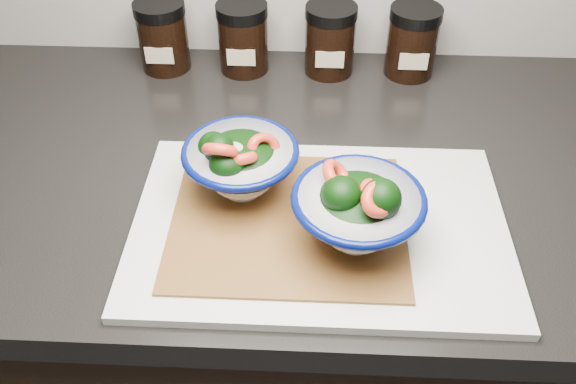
{
  "coord_description": "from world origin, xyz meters",
  "views": [
    {
      "loc": [
        0.08,
        0.81,
        1.43
      ],
      "look_at": [
        0.06,
        1.32,
        0.96
      ],
      "focal_mm": 38.0,
      "sensor_mm": 36.0,
      "label": 1
    }
  ],
  "objects_px": {
    "bowl_left": "(239,163)",
    "spice_jar_b": "(243,38)",
    "cutting_board": "(319,226)",
    "spice_jar_a": "(163,36)",
    "bowl_right": "(359,210)",
    "spice_jar_c": "(330,39)",
    "spice_jar_d": "(412,41)"
  },
  "relations": [
    {
      "from": "bowl_left",
      "to": "spice_jar_b",
      "type": "xyz_separation_m",
      "value": [
        -0.03,
        0.32,
        -0.0
      ]
    },
    {
      "from": "cutting_board",
      "to": "spice_jar_a",
      "type": "bearing_deg",
      "value": 124.98
    },
    {
      "from": "bowl_left",
      "to": "bowl_right",
      "type": "bearing_deg",
      "value": -29.37
    },
    {
      "from": "spice_jar_a",
      "to": "spice_jar_b",
      "type": "xyz_separation_m",
      "value": [
        0.13,
        0.0,
        0.0
      ]
    },
    {
      "from": "spice_jar_c",
      "to": "spice_jar_a",
      "type": "bearing_deg",
      "value": 180.0
    },
    {
      "from": "bowl_right",
      "to": "spice_jar_d",
      "type": "bearing_deg",
      "value": 75.69
    },
    {
      "from": "spice_jar_a",
      "to": "spice_jar_c",
      "type": "bearing_deg",
      "value": 0.0
    },
    {
      "from": "spice_jar_a",
      "to": "spice_jar_b",
      "type": "bearing_deg",
      "value": 0.0
    },
    {
      "from": "cutting_board",
      "to": "spice_jar_a",
      "type": "distance_m",
      "value": 0.45
    },
    {
      "from": "spice_jar_a",
      "to": "spice_jar_b",
      "type": "distance_m",
      "value": 0.13
    },
    {
      "from": "bowl_left",
      "to": "spice_jar_d",
      "type": "xyz_separation_m",
      "value": [
        0.24,
        0.32,
        -0.0
      ]
    },
    {
      "from": "spice_jar_a",
      "to": "spice_jar_c",
      "type": "height_order",
      "value": "same"
    },
    {
      "from": "cutting_board",
      "to": "bowl_left",
      "type": "relative_size",
      "value": 3.14
    },
    {
      "from": "spice_jar_b",
      "to": "cutting_board",
      "type": "bearing_deg",
      "value": -70.91
    },
    {
      "from": "bowl_left",
      "to": "bowl_right",
      "type": "xyz_separation_m",
      "value": [
        0.14,
        -0.08,
        0.0
      ]
    },
    {
      "from": "cutting_board",
      "to": "spice_jar_b",
      "type": "relative_size",
      "value": 3.98
    },
    {
      "from": "bowl_left",
      "to": "spice_jar_c",
      "type": "relative_size",
      "value": 1.27
    },
    {
      "from": "spice_jar_a",
      "to": "spice_jar_b",
      "type": "height_order",
      "value": "same"
    },
    {
      "from": "bowl_right",
      "to": "spice_jar_c",
      "type": "distance_m",
      "value": 0.4
    },
    {
      "from": "bowl_left",
      "to": "spice_jar_b",
      "type": "height_order",
      "value": "bowl_left"
    },
    {
      "from": "cutting_board",
      "to": "bowl_right",
      "type": "bearing_deg",
      "value": -35.53
    },
    {
      "from": "bowl_left",
      "to": "spice_jar_c",
      "type": "height_order",
      "value": "bowl_left"
    },
    {
      "from": "spice_jar_b",
      "to": "spice_jar_c",
      "type": "relative_size",
      "value": 1.0
    },
    {
      "from": "bowl_right",
      "to": "spice_jar_a",
      "type": "height_order",
      "value": "bowl_right"
    },
    {
      "from": "cutting_board",
      "to": "spice_jar_d",
      "type": "relative_size",
      "value": 3.98
    },
    {
      "from": "spice_jar_b",
      "to": "spice_jar_d",
      "type": "xyz_separation_m",
      "value": [
        0.27,
        0.0,
        0.0
      ]
    },
    {
      "from": "bowl_right",
      "to": "bowl_left",
      "type": "bearing_deg",
      "value": 150.63
    },
    {
      "from": "spice_jar_c",
      "to": "spice_jar_d",
      "type": "xyz_separation_m",
      "value": [
        0.13,
        0.0,
        0.0
      ]
    },
    {
      "from": "spice_jar_a",
      "to": "spice_jar_d",
      "type": "relative_size",
      "value": 1.0
    },
    {
      "from": "cutting_board",
      "to": "spice_jar_b",
      "type": "xyz_separation_m",
      "value": [
        -0.13,
        0.37,
        0.05
      ]
    },
    {
      "from": "spice_jar_a",
      "to": "bowl_right",
      "type": "bearing_deg",
      "value": -53.05
    },
    {
      "from": "cutting_board",
      "to": "spice_jar_b",
      "type": "height_order",
      "value": "spice_jar_b"
    }
  ]
}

